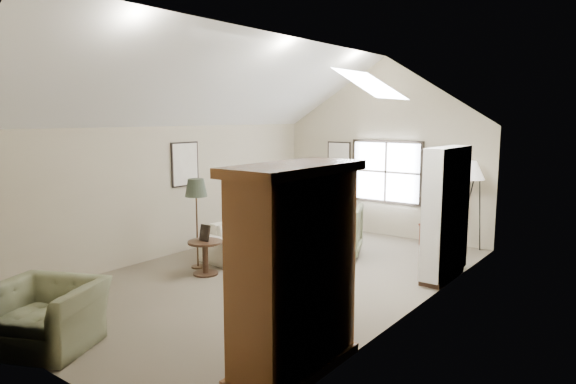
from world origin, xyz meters
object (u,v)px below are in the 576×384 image
Objects in this scene: sofa at (261,237)px; side_table at (205,258)px; armchair_far at (333,230)px; side_chair at (433,220)px; armoire at (294,270)px; coffee_table at (283,269)px; armchair_near at (46,315)px.

sofa is 3.99× the size of side_table.
sofa is 2.12× the size of armchair_far.
side_chair reaches higher than armchair_far.
side_table is (-3.19, 1.79, -0.81)m from armoire.
coffee_table is at bearing 19.06° from side_table.
armoire is at bearing -126.86° from sofa.
side_chair is (1.25, 1.95, 0.03)m from armchair_far.
armoire is 4.79m from sofa.
side_table is at bearing -160.94° from coffee_table.
side_table is 0.55× the size of side_chair.
side_table is at bearing 150.68° from armoire.
armchair_far is (1.19, 0.75, 0.16)m from sofa.
side_chair reaches higher than armchair_near.
side_table reaches higher than coffee_table.
armoire is 3.74× the size of side_table.
armchair_far is 2.32m from side_chair.
side_chair reaches higher than side_table.
armchair_near is (-2.67, -1.28, -0.72)m from armoire.
armoire reaches higher than side_chair.
armoire is at bearing -29.32° from side_table.
side_table is (-1.33, -0.46, 0.07)m from coffee_table.
armchair_near reaches higher than coffee_table.
coffee_table is 0.81× the size of side_chair.
sofa reaches higher than coffee_table.
side_chair is at bearing 98.00° from armoire.
side_chair is at bearing 61.57° from side_table.
side_chair is (1.00, 3.85, 0.32)m from coffee_table.
side_chair is at bearing -32.93° from sofa.
sofa is at bearing 141.37° from coffee_table.
side_chair is at bearing 75.37° from coffee_table.
armchair_far reaches higher than sofa.
armchair_far is 2.60m from side_table.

